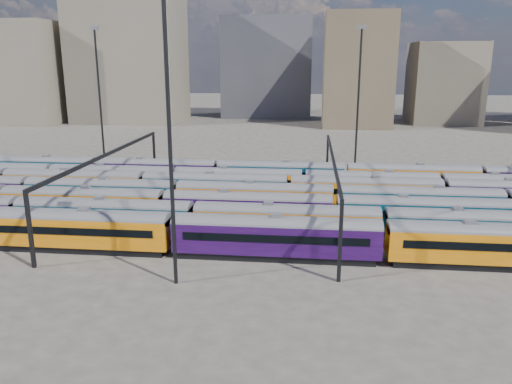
# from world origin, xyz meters

# --- Properties ---
(ground) EXTENTS (500.00, 500.00, 0.00)m
(ground) POSITION_xyz_m (0.00, 0.00, 0.00)
(ground) COLOR #443E39
(ground) RESTS_ON ground
(rake_0) EXTENTS (131.11, 3.20, 5.39)m
(rake_0) POSITION_xyz_m (-7.23, -15.00, 2.83)
(rake_0) COLOR black
(rake_0) RESTS_ON ground
(rake_1) EXTENTS (127.09, 3.10, 5.22)m
(rake_1) POSITION_xyz_m (15.25, -10.00, 2.74)
(rake_1) COLOR black
(rake_1) RESTS_ON ground
(rake_2) EXTENTS (105.16, 3.08, 5.19)m
(rake_2) POSITION_xyz_m (-0.41, -5.00, 2.72)
(rake_2) COLOR black
(rake_2) RESTS_ON ground
(rake_3) EXTENTS (126.43, 3.08, 5.19)m
(rake_3) POSITION_xyz_m (10.48, 0.00, 2.73)
(rake_3) COLOR black
(rake_3) RESTS_ON ground
(rake_4) EXTENTS (126.54, 3.09, 5.20)m
(rake_4) POSITION_xyz_m (-16.93, 5.00, 2.73)
(rake_4) COLOR black
(rake_4) RESTS_ON ground
(rake_5) EXTENTS (119.06, 2.90, 4.88)m
(rake_5) POSITION_xyz_m (-13.73, 10.00, 2.56)
(rake_5) COLOR black
(rake_5) RESTS_ON ground
(rake_6) EXTENTS (103.05, 3.02, 5.08)m
(rake_6) POSITION_xyz_m (2.40, 15.00, 2.67)
(rake_6) COLOR black
(rake_6) RESTS_ON ground
(gantry_1) EXTENTS (0.35, 40.35, 8.03)m
(gantry_1) POSITION_xyz_m (-20.00, 0.00, 6.79)
(gantry_1) COLOR black
(gantry_1) RESTS_ON ground
(gantry_2) EXTENTS (0.35, 40.35, 8.03)m
(gantry_2) POSITION_xyz_m (10.00, 0.00, 6.79)
(gantry_2) COLOR black
(gantry_2) RESTS_ON ground
(mast_1) EXTENTS (1.40, 0.50, 25.60)m
(mast_1) POSITION_xyz_m (-30.00, 22.00, 13.97)
(mast_1) COLOR black
(mast_1) RESTS_ON ground
(mast_2) EXTENTS (1.40, 0.50, 25.60)m
(mast_2) POSITION_xyz_m (-5.00, -22.00, 13.97)
(mast_2) COLOR black
(mast_2) RESTS_ON ground
(mast_3) EXTENTS (1.40, 0.50, 25.60)m
(mast_3) POSITION_xyz_m (15.00, 24.00, 13.97)
(mast_3) COLOR black
(mast_3) RESTS_ON ground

